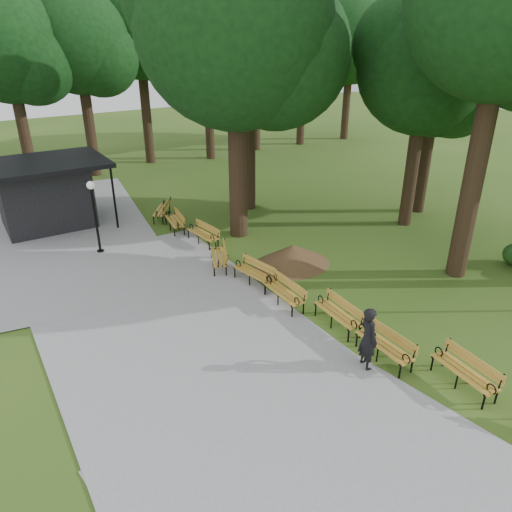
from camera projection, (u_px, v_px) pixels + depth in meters
ground at (353, 348)px, 13.64m from camera, size 100.00×100.00×0.00m
path at (180, 343)px, 13.84m from camera, size 12.00×38.00×0.06m
person at (368, 338)px, 12.51m from camera, size 0.59×0.75×1.83m
kiosk at (44, 194)px, 21.87m from camera, size 5.03×4.40×3.08m
lamp_post at (93, 202)px, 18.77m from camera, size 0.32×0.32×3.03m
dirt_mound at (292, 255)px, 18.48m from camera, size 2.62×2.62×0.84m
bench_1 at (464, 372)px, 11.99m from camera, size 0.89×1.97×0.88m
bench_2 at (384, 346)px, 13.01m from camera, size 0.73×1.93×0.88m
bench_3 at (338, 314)px, 14.50m from camera, size 0.82×1.95×0.88m
bench_4 at (284, 293)px, 15.69m from camera, size 0.75×1.94×0.88m
bench_5 at (254, 273)px, 16.99m from camera, size 0.90×1.97×0.88m
bench_6 at (219, 257)px, 18.25m from camera, size 1.41×1.99×0.88m
bench_7 at (203, 234)px, 20.34m from camera, size 0.79×1.95×0.88m
bench_8 at (174, 221)px, 21.76m from camera, size 0.99×1.99×0.88m
bench_9 at (162, 210)px, 23.16m from camera, size 1.63×1.91×0.88m
lawn_tree_1 at (426, 67)px, 19.80m from camera, size 5.71×5.71×9.88m
lawn_tree_2 at (236, 28)px, 17.96m from camera, size 7.75×7.75×12.34m
lawn_tree_4 at (247, 35)px, 21.43m from camera, size 7.76×7.76×12.12m
lawn_tree_5 at (437, 81)px, 21.76m from camera, size 5.11×5.11×8.86m
tree_backdrop at (177, 35)px, 30.86m from camera, size 37.21×8.85×16.41m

